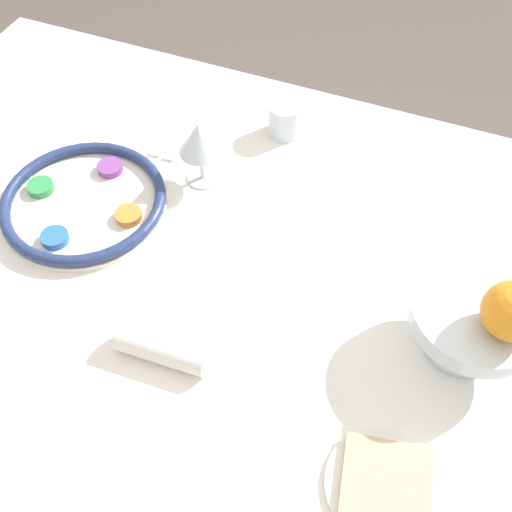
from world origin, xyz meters
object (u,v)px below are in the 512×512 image
at_px(seder_plate, 84,202).
at_px(wine_glass, 199,140).
at_px(napkin_roll, 162,349).
at_px(cup_near, 285,119).
at_px(bread_plate, 386,486).
at_px(fruit_stand, 474,317).

xyz_separation_m(seder_plate, wine_glass, (0.16, 0.14, 0.08)).
bearing_deg(napkin_roll, cup_near, 90.98).
bearing_deg(napkin_roll, seder_plate, 141.59).
distance_m(seder_plate, bread_plate, 0.68).
bearing_deg(wine_glass, cup_near, 62.10).
height_order(wine_glass, napkin_roll, wine_glass).
bearing_deg(bread_plate, fruit_stand, 78.33).
distance_m(seder_plate, fruit_stand, 0.68).
bearing_deg(fruit_stand, cup_near, 139.35).
distance_m(fruit_stand, cup_near, 0.55).
bearing_deg(bread_plate, wine_glass, 137.41).
relative_size(seder_plate, bread_plate, 1.86).
relative_size(seder_plate, napkin_roll, 2.03).
height_order(wine_glass, cup_near, wine_glass).
relative_size(wine_glass, napkin_roll, 0.90).
height_order(wine_glass, bread_plate, wine_glass).
height_order(fruit_stand, bread_plate, fruit_stand).
xyz_separation_m(fruit_stand, cup_near, (-0.41, 0.35, -0.05)).
xyz_separation_m(bread_plate, napkin_roll, (-0.35, 0.06, 0.01)).
distance_m(wine_glass, napkin_roll, 0.38).
distance_m(napkin_roll, cup_near, 0.54).
xyz_separation_m(bread_plate, cup_near, (-0.36, 0.60, 0.03)).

